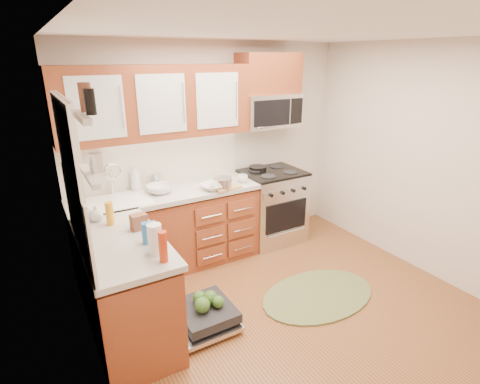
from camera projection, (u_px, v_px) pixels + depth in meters
floor at (297, 313)px, 3.59m from camera, size 3.50×3.50×0.00m
ceiling at (314, 31)px, 2.74m from camera, size 3.50×3.50×0.00m
wall_back at (213, 150)px, 4.59m from camera, size 3.50×0.04×2.50m
wall_left at (86, 238)px, 2.34m from camera, size 0.04×3.50×2.50m
wall_right at (432, 163)px, 3.99m from camera, size 0.04×3.50×2.50m
base_cabinet_back at (169, 233)px, 4.29m from camera, size 2.05×0.60×0.85m
base_cabinet_left at (126, 293)px, 3.19m from camera, size 0.60×1.25×0.85m
countertop_back at (167, 194)px, 4.12m from camera, size 2.07×0.64×0.05m
countertop_left at (121, 243)px, 3.03m from camera, size 0.64×1.27×0.05m
backsplash_back at (156, 161)px, 4.25m from camera, size 2.05×0.02×0.57m
backsplash_left at (77, 215)px, 2.79m from camera, size 0.02×1.25×0.57m
upper_cabinets at (156, 102)px, 3.89m from camera, size 2.05×0.35×0.75m
cabinet_over_mw at (269, 73)px, 4.47m from camera, size 0.76×0.35×0.47m
range at (272, 206)px, 4.92m from camera, size 0.76×0.64×0.95m
microwave at (269, 111)px, 4.60m from camera, size 0.76×0.38×0.40m
sink at (120, 212)px, 3.89m from camera, size 0.62×0.50×0.26m
dishwasher at (202, 316)px, 3.40m from camera, size 0.70×0.60×0.20m
window at (70, 172)px, 2.65m from camera, size 0.03×1.05×1.05m
window_blind at (67, 125)px, 2.55m from camera, size 0.02×0.96×0.40m
shelf_upper at (81, 117)px, 1.80m from camera, size 0.04×0.40×0.03m
shelf_lower at (89, 176)px, 1.90m from camera, size 0.04×0.40×0.03m
rug at (318, 295)px, 3.85m from camera, size 1.33×0.93×0.02m
skillet at (258, 168)px, 4.83m from camera, size 0.30×0.30×0.04m
stock_pot at (223, 183)px, 4.18m from camera, size 0.28×0.28×0.13m
cutting_board at (226, 187)px, 4.22m from camera, size 0.33×0.23×0.02m
canister at (158, 180)px, 4.24m from camera, size 0.12×0.12×0.16m
paper_towel_roll at (155, 239)px, 2.79m from camera, size 0.13×0.13×0.23m
mustard_bottle at (110, 213)px, 3.27m from camera, size 0.08×0.08×0.21m
red_bottle at (163, 247)px, 2.67m from camera, size 0.07×0.07×0.24m
wooden_box at (139, 222)px, 3.20m from camera, size 0.14×0.11×0.13m
blue_carton at (149, 233)px, 2.95m from camera, size 0.12×0.08×0.18m
bowl_a at (213, 187)px, 4.17m from camera, size 0.31×0.31×0.07m
bowl_b at (160, 189)px, 4.06m from camera, size 0.34×0.34×0.09m
cup at (243, 179)px, 4.40m from camera, size 0.14×0.14×0.09m
soap_bottle_a at (135, 178)px, 4.11m from camera, size 0.13×0.13×0.29m
soap_bottle_b at (85, 213)px, 3.34m from camera, size 0.10×0.10×0.17m
soap_bottle_c at (96, 213)px, 3.36m from camera, size 0.15×0.15×0.15m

